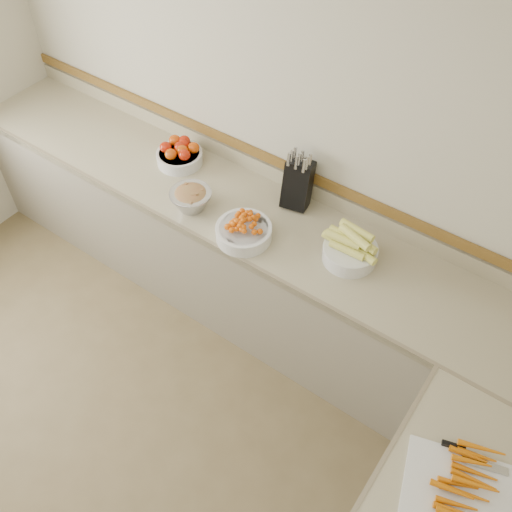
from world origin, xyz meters
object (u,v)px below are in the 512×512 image
Objects in this scene: corn_bowl at (351,249)px; rhubarb_bowl at (191,198)px; knife_block at (298,183)px; cherry_tomato_bowl at (244,230)px; cutting_board at (463,487)px; tomato_bowl at (180,154)px.

corn_bowl reaches higher than rhubarb_bowl.
cherry_tomato_bowl is (-0.08, -0.40, -0.09)m from knife_block.
knife_block reaches higher than cutting_board.
knife_block is 0.61m from rhubarb_bowl.
cherry_tomato_bowl is 1.27× the size of rhubarb_bowl.
tomato_bowl is 1.18× the size of rhubarb_bowl.
knife_block is at bearing 7.75° from tomato_bowl.
rhubarb_bowl is at bearing 161.68° from cutting_board.
cutting_board is (1.50, -0.60, -0.04)m from cherry_tomato_bowl.
cherry_tomato_bowl is at bearing -159.98° from corn_bowl.
cherry_tomato_bowl is (0.71, -0.30, -0.01)m from tomato_bowl.
knife_block reaches higher than tomato_bowl.
rhubarb_bowl is (-0.39, 0.02, 0.02)m from cherry_tomato_bowl.
corn_bowl is (0.46, -0.21, -0.07)m from knife_block.
cherry_tomato_bowl is 1.62m from cutting_board.
cutting_board is at bearing -21.94° from cherry_tomato_bowl.
cherry_tomato_bowl is at bearing -101.70° from knife_block.
cutting_board is at bearing -35.46° from knife_block.
corn_bowl is at bearing -4.43° from tomato_bowl.
cherry_tomato_bowl is at bearing -3.08° from rhubarb_bowl.
cherry_tomato_bowl is 0.60× the size of cutting_board.
cherry_tomato_bowl is 0.96× the size of corn_bowl.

